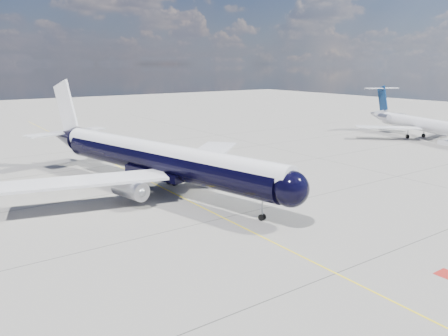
{
  "coord_description": "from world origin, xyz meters",
  "views": [
    {
      "loc": [
        -24.4,
        -25.08,
        15.51
      ],
      "look_at": [
        3.2,
        14.53,
        4.0
      ],
      "focal_mm": 35.0,
      "sensor_mm": 36.0,
      "label": 1
    }
  ],
  "objects": [
    {
      "name": "ground",
      "position": [
        0.0,
        30.0,
        0.0
      ],
      "size": [
        320.0,
        320.0,
        0.0
      ],
      "primitive_type": "plane",
      "color": "gray",
      "rests_on": "ground"
    },
    {
      "name": "taxiway_centerline",
      "position": [
        0.0,
        25.0,
        0.0
      ],
      "size": [
        0.16,
        160.0,
        0.01
      ],
      "primitive_type": "cube",
      "color": "yellow",
      "rests_on": "ground"
    },
    {
      "name": "red_marking",
      "position": [
        6.8,
        -10.0,
        0.0
      ],
      "size": [
        1.6,
        1.6,
        0.01
      ],
      "primitive_type": "cube",
      "color": "maroon",
      "rests_on": "ground"
    },
    {
      "name": "main_airliner",
      "position": [
        -1.2,
        23.54,
        4.14
      ],
      "size": [
        36.85,
        45.58,
        13.34
      ],
      "rotation": [
        0.0,
        0.0,
        0.24
      ],
      "color": "black",
      "rests_on": "ground"
    },
    {
      "name": "regional_jet",
      "position": [
        63.0,
        28.6,
        3.35
      ],
      "size": [
        25.96,
        30.56,
        10.63
      ],
      "rotation": [
        0.0,
        0.0,
        -0.32
      ],
      "color": "white",
      "rests_on": "ground"
    },
    {
      "name": "boarding_stair",
      "position": [
        60.43,
        19.21,
        0.62
      ],
      "size": [
        2.75,
        3.29,
        3.37
      ],
      "rotation": [
        0.0,
        0.0,
        -0.1
      ],
      "color": "white",
      "rests_on": "ground"
    }
  ]
}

